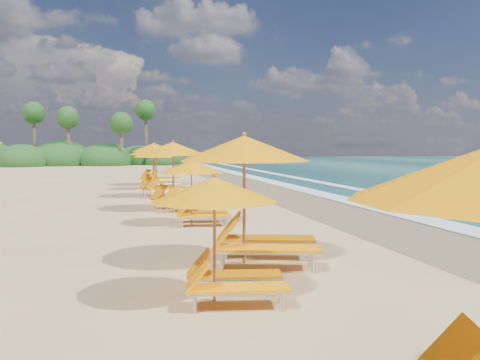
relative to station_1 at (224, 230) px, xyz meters
name	(u,v)px	position (x,y,z in m)	size (l,w,h in m)	color
ground	(240,214)	(2.50, 9.51, -1.12)	(160.00, 160.00, 0.00)	tan
wet_sand	(345,210)	(6.50, 9.51, -1.11)	(4.00, 160.00, 0.01)	#8D7954
surf_foam	(410,208)	(9.20, 9.51, -1.09)	(4.00, 160.00, 0.01)	white
station_1	(224,230)	(0.00, 0.00, 0.00)	(2.36, 2.25, 1.99)	olive
station_2	(254,190)	(1.09, 2.28, 0.39)	(3.37, 3.27, 2.69)	olive
station_3	(197,188)	(0.68, 7.55, 0.02)	(2.32, 2.19, 2.02)	olive
station_4	(178,171)	(0.51, 11.12, 0.35)	(3.37, 3.32, 2.61)	olive
station_5	(160,167)	(0.21, 16.13, 0.30)	(3.17, 3.08, 2.53)	olive
station_6	(156,166)	(0.31, 20.20, 0.15)	(2.84, 2.76, 2.25)	olive
station_7	(157,161)	(0.56, 23.04, 0.35)	(3.41, 3.37, 2.61)	olive
treeline	(71,157)	(-7.44, 55.02, -0.12)	(25.80, 8.80, 9.74)	#163D14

